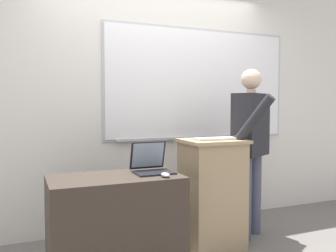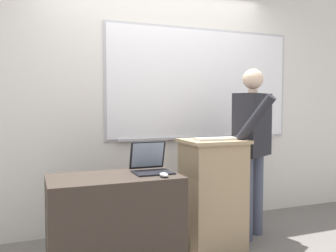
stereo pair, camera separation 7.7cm
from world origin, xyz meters
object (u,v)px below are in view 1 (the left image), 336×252
Objects in this scene: wireless_keyboard at (216,139)px; computer_mouse_by_keyboard at (237,137)px; lectern_podium at (212,193)px; person_presenter at (251,141)px; side_desk at (115,225)px; computer_mouse_by_laptop at (165,175)px; laptop at (151,163)px.

computer_mouse_by_keyboard is (0.21, 0.00, 0.01)m from wireless_keyboard.
person_presenter is (0.47, 0.07, 0.45)m from lectern_podium.
wireless_keyboard is at bearing -179.48° from computer_mouse_by_keyboard.
lectern_podium is 0.50m from wireless_keyboard.
person_presenter reaches higher than side_desk.
wireless_keyboard is 0.72m from computer_mouse_by_laptop.
lectern_podium is at bearing 158.47° from person_presenter.
lectern_podium is at bearing 31.36° from computer_mouse_by_laptop.
computer_mouse_by_keyboard reaches higher than laptop.
person_presenter is at bearing 9.96° from laptop.
lectern_podium reaches higher than computer_mouse_by_laptop.
lectern_podium is at bearing 97.01° from wireless_keyboard.
computer_mouse_by_keyboard reaches higher than lectern_podium.
laptop is 0.75× the size of wireless_keyboard.
side_desk is at bearing -168.92° from lectern_podium.
wireless_keyboard reaches higher than lectern_podium.
side_desk is 2.46× the size of wireless_keyboard.
wireless_keyboard is (-0.46, -0.13, 0.05)m from person_presenter.
side_desk is 1.33m from computer_mouse_by_keyboard.
wireless_keyboard reaches higher than computer_mouse_by_laptop.
side_desk is 3.31× the size of laptop.
wireless_keyboard is (0.64, 0.06, 0.17)m from laptop.
wireless_keyboard is at bearing 165.75° from person_presenter.
computer_mouse_by_keyboard is at bearing 177.22° from person_presenter.
laptop is (-0.64, -0.12, 0.33)m from lectern_podium.
computer_mouse_by_laptop is 0.91m from computer_mouse_by_keyboard.
laptop is at bearing 96.47° from computer_mouse_by_laptop.
laptop is at bearing 160.06° from person_presenter.
wireless_keyboard is at bearing 7.46° from side_desk.
laptop reaches higher than side_desk.
computer_mouse_by_keyboard is (-0.25, -0.13, 0.06)m from person_presenter.
person_presenter reaches higher than computer_mouse_by_laptop.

